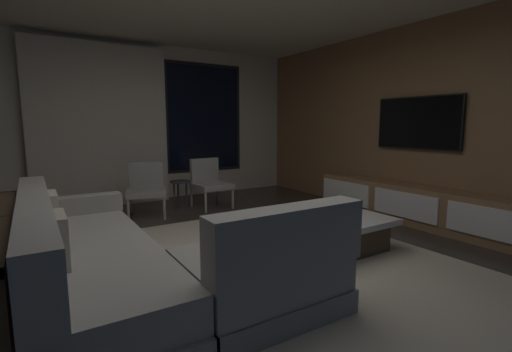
# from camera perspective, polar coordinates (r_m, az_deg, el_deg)

# --- Properties ---
(floor) EXTENTS (9.20, 9.20, 0.00)m
(floor) POSITION_cam_1_polar(r_m,az_deg,el_deg) (3.41, -2.84, -14.70)
(floor) COLOR #332B26
(back_wall_with_window) EXTENTS (6.60, 0.30, 2.70)m
(back_wall_with_window) POSITION_cam_1_polar(r_m,az_deg,el_deg) (6.53, -19.35, 7.86)
(back_wall_with_window) COLOR beige
(back_wall_with_window) RESTS_ON floor
(media_wall) EXTENTS (0.12, 7.80, 2.70)m
(media_wall) POSITION_cam_1_polar(r_m,az_deg,el_deg) (5.35, 27.19, 7.53)
(media_wall) COLOR #8E6642
(media_wall) RESTS_ON floor
(area_rug) EXTENTS (3.20, 3.80, 0.01)m
(area_rug) POSITION_cam_1_polar(r_m,az_deg,el_deg) (3.50, 3.13, -13.96)
(area_rug) COLOR beige
(area_rug) RESTS_ON floor
(sectional_couch) EXTENTS (1.98, 2.50, 0.82)m
(sectional_couch) POSITION_cam_1_polar(r_m,az_deg,el_deg) (2.89, -18.94, -13.27)
(sectional_couch) COLOR gray
(sectional_couch) RESTS_ON floor
(coffee_table) EXTENTS (1.16, 1.16, 0.36)m
(coffee_table) POSITION_cam_1_polar(r_m,az_deg,el_deg) (4.00, 10.45, -8.48)
(coffee_table) COLOR #483622
(coffee_table) RESTS_ON floor
(book_stack_on_coffee_table) EXTENTS (0.29, 0.21, 0.09)m
(book_stack_on_coffee_table) POSITION_cam_1_polar(r_m,az_deg,el_deg) (3.90, 10.21, -5.59)
(book_stack_on_coffee_table) COLOR #C93468
(book_stack_on_coffee_table) RESTS_ON coffee_table
(accent_chair_near_window) EXTENTS (0.57, 0.59, 0.78)m
(accent_chair_near_window) POSITION_cam_1_polar(r_m,az_deg,el_deg) (5.85, -7.48, -0.67)
(accent_chair_near_window) COLOR #B2ADA0
(accent_chair_near_window) RESTS_ON floor
(accent_chair_by_curtain) EXTENTS (0.68, 0.69, 0.78)m
(accent_chair_by_curtain) POSITION_cam_1_polar(r_m,az_deg,el_deg) (5.47, -17.05, -1.57)
(accent_chair_by_curtain) COLOR #B2ADA0
(accent_chair_by_curtain) RESTS_ON floor
(side_stool) EXTENTS (0.32, 0.32, 0.46)m
(side_stool) POSITION_cam_1_polar(r_m,az_deg,el_deg) (5.73, -12.01, -1.58)
(side_stool) COLOR #333338
(side_stool) RESTS_ON floor
(media_console) EXTENTS (0.46, 3.10, 0.52)m
(media_console) POSITION_cam_1_polar(r_m,az_deg,el_deg) (5.24, 24.31, -4.38)
(media_console) COLOR #8E6642
(media_console) RESTS_ON floor
(mounted_tv) EXTENTS (0.05, 1.23, 0.71)m
(mounted_tv) POSITION_cam_1_polar(r_m,az_deg,el_deg) (5.39, 24.30, 7.71)
(mounted_tv) COLOR black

